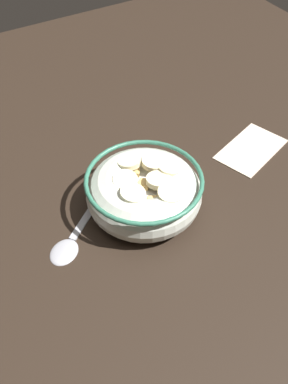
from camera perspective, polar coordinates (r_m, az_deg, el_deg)
The scene contains 4 objects.
ground_plane at distance 62.09cm, azimuth -0.00°, elevation -2.55°, with size 118.78×118.78×2.00cm, color black.
cereal_bowl at distance 59.03cm, azimuth 0.03°, elevation 0.09°, with size 15.62×15.62×6.28cm.
spoon at distance 58.34cm, azimuth -9.09°, elevation -5.66°, with size 14.92×12.21×0.80cm.
folded_napkin at distance 71.83cm, azimuth 13.57°, elevation 5.40°, with size 11.38×6.83×0.30cm, color beige.
Camera 1 is at (-20.64, -35.20, 45.79)cm, focal length 41.59 mm.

